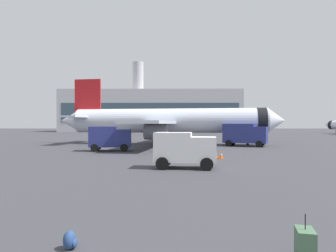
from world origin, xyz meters
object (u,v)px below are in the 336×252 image
Objects in this scene: airplane_at_gate at (168,121)px; cargo_van at (184,148)px; fuel_truck at (245,134)px; traveller_backpack at (70,240)px; safety_cone_far at (167,151)px; safety_cone_outer at (216,154)px; safety_cone_near at (221,155)px; rolling_suitcase at (305,244)px; service_truck at (110,137)px; safety_cone_mid at (94,145)px.

airplane_at_gate is 25.98m from cargo_van.
fuel_truck reaches higher than traveller_backpack.
cargo_van is 6.84× the size of safety_cone_far.
safety_cone_outer is at bearing 63.62° from cargo_van.
cargo_van is 6.06× the size of safety_cone_outer.
cargo_van is (1.51, -25.85, -2.21)m from airplane_at_gate.
airplane_at_gate is 56.62× the size of safety_cone_near.
rolling_suitcase is at bearing -5.81° from traveller_backpack.
airplane_at_gate reaches higher than rolling_suitcase.
fuel_truck is 23.50m from cargo_van.
safety_cone_outer is (-6.32, -15.03, -1.40)m from fuel_truck.
rolling_suitcase is (-0.99, -21.31, 0.02)m from safety_cone_outer.
safety_cone_far is (6.79, -3.64, -1.28)m from service_truck.
safety_cone_outer is 1.58× the size of traveller_backpack.
fuel_truck is at bearing 7.30° from safety_cone_mid.
safety_cone_far is at bearing -89.70° from airplane_at_gate.
safety_cone_mid is 19.10m from safety_cone_outer.
fuel_truck reaches higher than service_truck.
service_truck reaches higher than rolling_suitcase.
service_truck is 14.28m from safety_cone_near.
safety_cone_near is at bearing 59.12° from cargo_van.
fuel_truck is (11.03, -4.37, -1.88)m from airplane_at_gate.
service_truck is 19.27m from fuel_truck.
cargo_van is at bearing -113.91° from fuel_truck.
service_truck reaches higher than safety_cone_outer.
rolling_suitcase is at bearing -81.54° from cargo_van.
cargo_van reaches higher than safety_cone_near.
safety_cone_near is 19.66m from safety_cone_mid.
safety_cone_outer is at bearing -112.81° from fuel_truck.
airplane_at_gate is 15.89m from safety_cone_far.
cargo_van is 9.58× the size of traveller_backpack.
traveller_backpack is at bearing -80.63° from service_truck.
rolling_suitcase is at bearing -101.37° from fuel_truck.
safety_cone_mid is at bearing -144.44° from airplane_at_gate.
cargo_van is at bearing -120.88° from safety_cone_near.
service_truck is 30.66m from rolling_suitcase.
rolling_suitcase is (-7.31, -36.35, -1.38)m from fuel_truck.
rolling_suitcase is (13.57, -33.67, 0.05)m from safety_cone_mid.
service_truck is at bearing 109.90° from rolling_suitcase.
safety_cone_mid is 1.03× the size of safety_cone_far.
safety_cone_mid is at bearing 139.67° from safety_cone_outer.
service_truck reaches higher than cargo_van.
airplane_at_gate is 32.48× the size of rolling_suitcase.
fuel_truck reaches higher than safety_cone_outer.
service_truck is at bearing -156.98° from fuel_truck.
airplane_at_gate reaches higher than service_truck.
service_truck is at bearing -119.40° from airplane_at_gate.
safety_cone_far is (-5.09, 4.19, 0.02)m from safety_cone_near.
traveller_backpack is at bearing -108.06° from safety_cone_outer.
rolling_suitcase is 2.29× the size of traveller_backpack.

